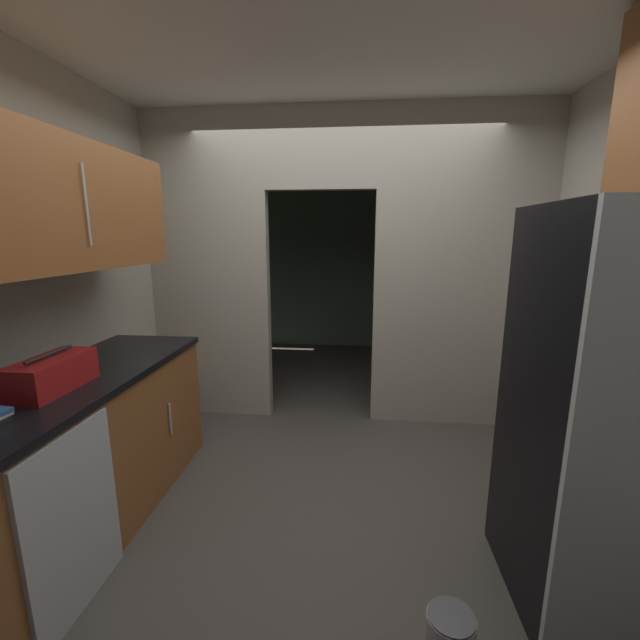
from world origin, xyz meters
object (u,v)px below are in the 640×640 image
Objects in this scene: refrigerator at (628,419)px; dishwasher at (75,523)px; boombox at (51,374)px; paint_can at (450,638)px.

refrigerator is 2.12× the size of dishwasher.
dishwasher is 0.71m from boombox.
dishwasher reaches higher than paint_can.
refrigerator reaches higher than paint_can.
dishwasher is at bearing -48.69° from boombox.
paint_can is (-0.76, -0.37, -0.79)m from refrigerator.
boombox is at bearing 167.48° from paint_can.
boombox reaches higher than paint_can.
boombox is (-0.29, 0.33, 0.56)m from dishwasher.
paint_can is (1.89, -0.42, -0.88)m from boombox.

